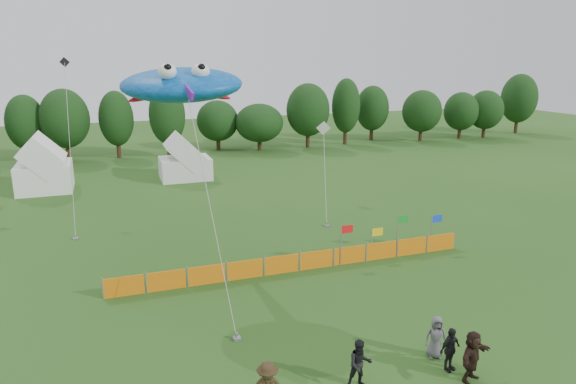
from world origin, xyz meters
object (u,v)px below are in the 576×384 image
object	(u,v)px
spectator_e	(436,337)
stingray_kite	(180,85)
spectator_d	(450,349)
tent_left	(44,168)
barrier_fence	(299,262)
spectator_f	(472,356)
tent_right	(185,161)
spectator_b	(360,364)

from	to	relation	value
spectator_e	stingray_kite	bearing A→B (deg)	143.78
spectator_d	spectator_e	distance (m)	0.90
tent_left	spectator_e	world-z (taller)	tent_left
barrier_fence	spectator_f	distance (m)	11.33
spectator_f	stingray_kite	size ratio (longest dim) A/B	0.13
barrier_fence	spectator_d	size ratio (longest dim) A/B	11.76
spectator_d	stingray_kite	xyz separation A→B (m)	(-7.63, 11.56, 9.03)
barrier_fence	spectator_e	bearing A→B (deg)	-77.85
stingray_kite	tent_right	bearing A→B (deg)	81.95
spectator_f	barrier_fence	bearing A→B (deg)	77.48
stingray_kite	spectator_f	bearing A→B (deg)	-57.16
spectator_d	spectator_f	xyz separation A→B (m)	(0.34, -0.78, 0.11)
barrier_fence	spectator_f	size ratio (longest dim) A/B	10.43
tent_right	stingray_kite	size ratio (longest dim) A/B	0.32
tent_left	barrier_fence	world-z (taller)	tent_left
barrier_fence	spectator_e	distance (m)	9.61
tent_left	spectator_e	xyz separation A→B (m)	(16.48, -32.67, -1.13)
spectator_f	spectator_b	bearing A→B (deg)	141.13
spectator_e	spectator_f	bearing A→B (deg)	-61.06
spectator_e	tent_left	bearing A→B (deg)	134.90
barrier_fence	spectator_b	distance (m)	10.20
spectator_e	spectator_f	size ratio (longest dim) A/B	0.88
spectator_d	spectator_f	distance (m)	0.86
tent_right	spectator_f	distance (m)	35.07
spectator_e	stingray_kite	xyz separation A→B (m)	(-7.65, 10.67, 9.03)
tent_left	spectator_b	world-z (taller)	tent_left
spectator_e	tent_right	bearing A→B (deg)	115.86
spectator_f	spectator_d	bearing A→B (deg)	89.09
tent_left	spectator_f	world-z (taller)	tent_left
tent_right	barrier_fence	xyz separation A→B (m)	(2.47, -23.66, -1.16)
tent_right	stingray_kite	world-z (taller)	stingray_kite
spectator_b	spectator_e	xyz separation A→B (m)	(3.58, 0.68, -0.05)
stingray_kite	barrier_fence	bearing A→B (deg)	-12.80
tent_left	tent_right	xyz separation A→B (m)	(11.99, 0.38, -0.31)
spectator_f	tent_right	bearing A→B (deg)	73.42
stingray_kite	spectator_e	bearing A→B (deg)	-54.35
spectator_e	spectator_f	xyz separation A→B (m)	(0.32, -1.68, 0.11)
tent_left	spectator_f	distance (m)	38.25
spectator_d	tent_left	bearing A→B (deg)	103.03
spectator_b	barrier_fence	bearing A→B (deg)	92.03
tent_left	barrier_fence	size ratio (longest dim) A/B	0.22
tent_right	spectator_e	size ratio (longest dim) A/B	2.76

